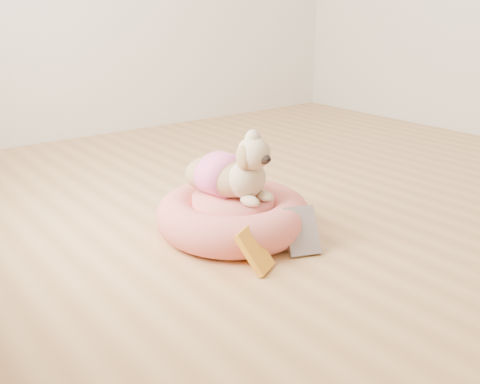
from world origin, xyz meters
TOP-DOWN VIEW (x-y plane):
  - floor at (0.00, 0.00)m, footprint 4.50×4.50m
  - pet_bed at (-0.71, 0.03)m, footprint 0.70×0.70m
  - dog at (-0.71, 0.04)m, footprint 0.38×0.49m
  - book_yellow at (-0.86, -0.31)m, footprint 0.17×0.17m
  - book_white at (-0.59, -0.30)m, footprint 0.18×0.18m

SIDE VIEW (x-z plane):
  - floor at x=0.00m, z-range 0.00..0.00m
  - book_yellow at x=-0.86m, z-range 0.00..0.17m
  - pet_bed at x=-0.71m, z-range 0.00..0.18m
  - book_white at x=-0.59m, z-range 0.00..0.19m
  - dog at x=-0.71m, z-range 0.18..0.51m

